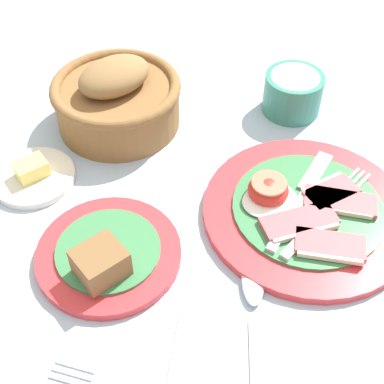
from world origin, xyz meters
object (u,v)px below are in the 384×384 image
Objects in this scene: breakfast_plate at (305,210)px; teaspoon_by_saucer at (254,301)px; bread_plate at (107,255)px; bread_basket at (117,98)px; butter_dish at (33,176)px; sugar_cup at (293,92)px.

breakfast_plate is 1.45× the size of teaspoon_by_saucer.
bread_basket is at bearing 68.77° from bread_plate.
bread_plate reaches higher than teaspoon_by_saucer.
bread_plate is 0.92× the size of bread_basket.
butter_dish is (-0.05, 0.17, -0.00)m from bread_plate.
sugar_cup is (0.34, 0.16, 0.02)m from bread_plate.
sugar_cup is 0.39m from butter_dish.
bread_plate is 1.96× the size of sugar_cup.
bread_plate is at bearing -111.23° from bread_basket.
sugar_cup is at bearing 25.38° from bread_plate.
bread_plate reaches higher than butter_dish.
bread_basket is 0.16m from butter_dish.
sugar_cup is at bearing -0.73° from butter_dish.
bread_basket is 1.03× the size of teaspoon_by_saucer.
bread_plate is at bearing -154.62° from sugar_cup.
sugar_cup is 0.47× the size of bread_basket.
bread_plate is at bearing 173.00° from breakfast_plate.
breakfast_plate is at bearing -7.00° from bread_plate.
bread_basket is at bearing 26.01° from butter_dish.
teaspoon_by_saucer is at bearing -57.69° from butter_dish.
butter_dish is at bearing 179.27° from sugar_cup.
teaspoon_by_saucer is (0.13, -0.12, -0.01)m from bread_plate.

